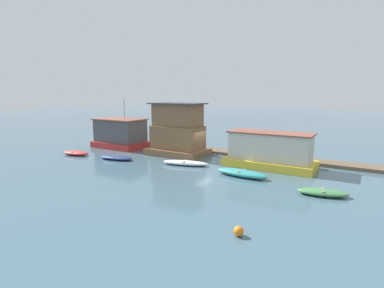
# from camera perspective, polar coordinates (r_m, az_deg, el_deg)

# --- Properties ---
(ground_plane) EXTENTS (200.00, 200.00, 0.00)m
(ground_plane) POSITION_cam_1_polar(r_m,az_deg,el_deg) (29.57, 1.02, -2.40)
(ground_plane) COLOR #426070
(dock_walkway) EXTENTS (33.80, 1.98, 0.30)m
(dock_walkway) POSITION_cam_1_polar(r_m,az_deg,el_deg) (31.97, 3.61, -1.22)
(dock_walkway) COLOR brown
(dock_walkway) RESTS_ON ground_plane
(houseboat_red) EXTENTS (5.95, 3.82, 5.53)m
(houseboat_red) POSITION_cam_1_polar(r_m,az_deg,el_deg) (35.49, -13.49, 1.96)
(houseboat_red) COLOR red
(houseboat_red) RESTS_ON ground_plane
(houseboat_brown) EXTENTS (5.89, 3.71, 5.23)m
(houseboat_brown) POSITION_cam_1_polar(r_m,az_deg,el_deg) (30.02, -2.76, 2.33)
(houseboat_brown) COLOR brown
(houseboat_brown) RESTS_ON ground_plane
(houseboat_yellow) EXTENTS (7.45, 3.40, 2.99)m
(houseboat_yellow) POSITION_cam_1_polar(r_m,az_deg,el_deg) (25.95, 14.60, -1.30)
(houseboat_yellow) COLOR gold
(houseboat_yellow) RESTS_ON ground_plane
(dinghy_red) EXTENTS (3.10, 1.83, 0.43)m
(dinghy_red) POSITION_cam_1_polar(r_m,az_deg,el_deg) (32.41, -21.23, -1.60)
(dinghy_red) COLOR red
(dinghy_red) RESTS_ON ground_plane
(dinghy_navy) EXTENTS (3.56, 1.76, 0.39)m
(dinghy_navy) POSITION_cam_1_polar(r_m,az_deg,el_deg) (29.00, -14.25, -2.54)
(dinghy_navy) COLOR navy
(dinghy_navy) RESTS_ON ground_plane
(dinghy_white) EXTENTS (4.22, 2.12, 0.42)m
(dinghy_white) POSITION_cam_1_polar(r_m,az_deg,el_deg) (25.98, -1.27, -3.61)
(dinghy_white) COLOR white
(dinghy_white) RESTS_ON ground_plane
(dinghy_teal) EXTENTS (4.16, 1.54, 0.52)m
(dinghy_teal) POSITION_cam_1_polar(r_m,az_deg,el_deg) (22.82, 9.43, -5.50)
(dinghy_teal) COLOR teal
(dinghy_teal) RESTS_ON ground_plane
(dinghy_green) EXTENTS (3.15, 1.79, 0.41)m
(dinghy_green) POSITION_cam_1_polar(r_m,az_deg,el_deg) (20.14, 23.64, -8.43)
(dinghy_green) COLOR #47844C
(dinghy_green) RESTS_ON ground_plane
(mooring_post_near_right) EXTENTS (0.23, 0.23, 1.62)m
(mooring_post_near_right) POSITION_cam_1_polar(r_m,az_deg,el_deg) (30.93, 2.04, -0.34)
(mooring_post_near_right) COLOR brown
(mooring_post_near_right) RESTS_ON ground_plane
(mooring_post_far_left) EXTENTS (0.22, 0.22, 1.88)m
(mooring_post_far_left) POSITION_cam_1_polar(r_m,az_deg,el_deg) (34.81, -7.96, 0.92)
(mooring_post_far_left) COLOR brown
(mooring_post_far_left) RESTS_ON ground_plane
(mooring_post_centre) EXTENTS (0.26, 0.26, 1.56)m
(mooring_post_centre) POSITION_cam_1_polar(r_m,az_deg,el_deg) (28.12, 15.13, -1.74)
(mooring_post_centre) COLOR brown
(mooring_post_centre) RESTS_ON ground_plane
(buoy_orange) EXTENTS (0.45, 0.45, 0.45)m
(buoy_orange) POSITION_cam_1_polar(r_m,az_deg,el_deg) (13.77, 8.87, -16.08)
(buoy_orange) COLOR orange
(buoy_orange) RESTS_ON ground_plane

